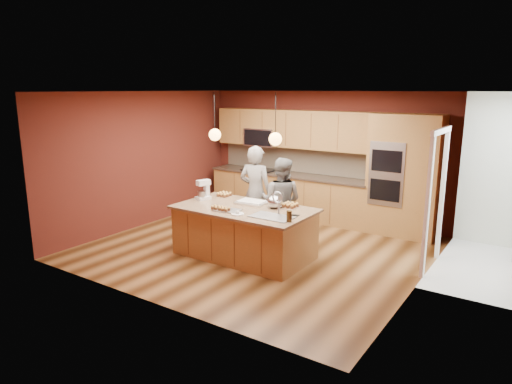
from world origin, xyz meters
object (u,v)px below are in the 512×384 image
Objects in this scene: person_right at (281,201)px; person_left at (256,193)px; island at (245,231)px; stand_mixer at (203,191)px; mixing_bowl at (275,202)px.

person_left is at bearing -12.56° from person_right.
island is 6.54× the size of stand_mixer.
island is at bearing 12.49° from stand_mixer.
mixing_bowl is at bearing 31.16° from island.
person_right is at bearing 53.47° from stand_mixer.
person_left reaches higher than island.
island is 8.62× the size of mixing_bowl.
person_right reaches higher than stand_mixer.
person_right is at bearing 111.76° from mixing_bowl.
stand_mixer is at bearing 175.72° from island.
person_left is 1.00m from stand_mixer.
island is at bearing 67.18° from person_right.
person_right is 5.95× the size of mixing_bowl.
mixing_bowl is at bearing 133.10° from person_left.
island reaches higher than mixing_bowl.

